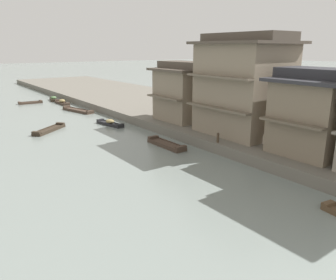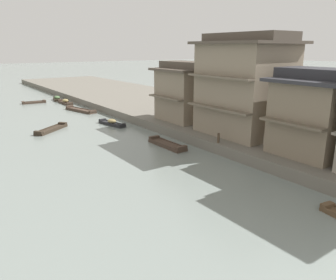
{
  "view_description": "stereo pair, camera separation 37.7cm",
  "coord_description": "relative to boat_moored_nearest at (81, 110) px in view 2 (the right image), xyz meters",
  "views": [
    {
      "loc": [
        -12.04,
        -2.87,
        8.4
      ],
      "look_at": [
        2.09,
        16.51,
        1.73
      ],
      "focal_mm": 35.57,
      "sensor_mm": 36.0,
      "label": 1
    },
    {
      "loc": [
        -11.74,
        -3.09,
        8.4
      ],
      "look_at": [
        2.09,
        16.51,
        1.73
      ],
      "focal_mm": 35.57,
      "sensor_mm": 36.0,
      "label": 2
    }
  ],
  "objects": [
    {
      "name": "riverbank_right",
      "position": [
        11.01,
        -10.49,
        0.3
      ],
      "size": [
        18.0,
        110.0,
        0.9
      ],
      "primitive_type": "cube",
      "color": "#6B665B",
      "rests_on": "ground"
    },
    {
      "name": "boat_moored_nearest",
      "position": [
        0.0,
        0.0,
        0.0
      ],
      "size": [
        2.44,
        5.81,
        0.47
      ],
      "color": "#423328",
      "rests_on": "ground"
    },
    {
      "name": "boat_moored_second",
      "position": [
        -6.59,
        -8.84,
        -0.0
      ],
      "size": [
        4.14,
        3.62,
        0.45
      ],
      "color": "#33281E",
      "rests_on": "ground"
    },
    {
      "name": "boat_moored_third",
      "position": [
        -3.44,
        10.89,
        -0.02
      ],
      "size": [
        3.57,
        1.38,
        0.39
      ],
      "color": "#423328",
      "rests_on": "ground"
    },
    {
      "name": "boat_moored_far",
      "position": [
        0.45,
        11.73,
        0.13
      ],
      "size": [
        1.75,
        3.59,
        0.74
      ],
      "color": "#33281E",
      "rests_on": "ground"
    },
    {
      "name": "boat_midriver_drifting",
      "position": [
        0.04,
        -20.54,
        0.01
      ],
      "size": [
        1.19,
        4.45,
        0.5
      ],
      "color": "#423328",
      "rests_on": "ground"
    },
    {
      "name": "boat_midriver_upstream",
      "position": [
        -0.21,
        -10.08,
        0.09
      ],
      "size": [
        1.6,
        4.12,
        0.68
      ],
      "color": "#232326",
      "rests_on": "ground"
    },
    {
      "name": "boat_upstream_distant",
      "position": [
        0.44,
        7.58,
        0.11
      ],
      "size": [
        1.09,
        4.12,
        0.74
      ],
      "color": "#423328",
      "rests_on": "ground"
    },
    {
      "name": "house_waterfront_second",
      "position": [
        6.06,
        -30.57,
        3.76
      ],
      "size": [
        6.28,
        5.65,
        6.14
      ],
      "color": "#7F705B",
      "rests_on": "riverbank_right"
    },
    {
      "name": "house_waterfront_tall",
      "position": [
        6.42,
        -23.41,
        5.04
      ],
      "size": [
        7.03,
        7.96,
        8.74
      ],
      "color": "gray",
      "rests_on": "riverbank_right"
    },
    {
      "name": "house_waterfront_narrow",
      "position": [
        5.83,
        -15.8,
        3.75
      ],
      "size": [
        5.83,
        6.13,
        6.14
      ],
      "color": "gray",
      "rests_on": "riverbank_right"
    },
    {
      "name": "mooring_post_dock_mid",
      "position": [
        2.36,
        -24.55,
        1.14
      ],
      "size": [
        0.2,
        0.2,
        0.8
      ],
      "primitive_type": "cylinder",
      "color": "#473828",
      "rests_on": "riverbank_right"
    }
  ]
}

